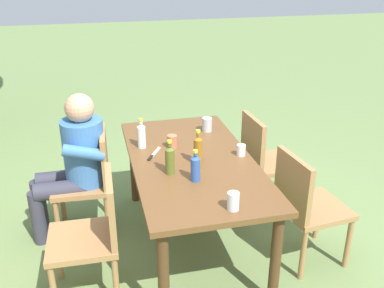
# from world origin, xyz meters

# --- Properties ---
(ground_plane) EXTENTS (24.00, 24.00, 0.00)m
(ground_plane) POSITION_xyz_m (0.00, 0.00, 0.00)
(ground_plane) COLOR #6B844C
(dining_table) EXTENTS (1.69, 0.88, 0.74)m
(dining_table) POSITION_xyz_m (0.00, 0.00, 0.65)
(dining_table) COLOR brown
(dining_table) RESTS_ON ground_plane
(chair_far_right) EXTENTS (0.46, 0.46, 0.87)m
(chair_far_right) POSITION_xyz_m (0.37, 0.74, 0.49)
(chair_far_right) COLOR #A37547
(chair_far_right) RESTS_ON ground_plane
(chair_near_left) EXTENTS (0.49, 0.49, 0.87)m
(chair_near_left) POSITION_xyz_m (-0.39, -0.74, 0.49)
(chair_near_left) COLOR #A37547
(chair_near_left) RESTS_ON ground_plane
(chair_near_right) EXTENTS (0.46, 0.46, 0.87)m
(chair_near_right) POSITION_xyz_m (0.38, -0.74, 0.49)
(chair_near_right) COLOR #A37547
(chair_near_right) RESTS_ON ground_plane
(chair_far_left) EXTENTS (0.45, 0.45, 0.87)m
(chair_far_left) POSITION_xyz_m (-0.38, 0.74, 0.49)
(chair_far_left) COLOR #A37547
(chair_far_left) RESTS_ON ground_plane
(person_in_white_shirt) EXTENTS (0.47, 0.62, 1.18)m
(person_in_white_shirt) POSITION_xyz_m (0.38, 0.85, 0.66)
(person_in_white_shirt) COLOR #3D70B2
(person_in_white_shirt) RESTS_ON ground_plane
(bottle_clear) EXTENTS (0.06, 0.06, 0.24)m
(bottle_clear) POSITION_xyz_m (0.29, 0.33, 0.84)
(bottle_clear) COLOR white
(bottle_clear) RESTS_ON dining_table
(bottle_blue) EXTENTS (0.06, 0.06, 0.22)m
(bottle_blue) POSITION_xyz_m (-0.32, 0.05, 0.84)
(bottle_blue) COLOR #2D56A3
(bottle_blue) RESTS_ON dining_table
(bottle_olive) EXTENTS (0.06, 0.06, 0.25)m
(bottle_olive) POSITION_xyz_m (-0.18, 0.20, 0.85)
(bottle_olive) COLOR #566623
(bottle_olive) RESTS_ON dining_table
(bottle_amber) EXTENTS (0.06, 0.06, 0.26)m
(bottle_amber) POSITION_xyz_m (-0.08, -0.02, 0.85)
(bottle_amber) COLOR #996019
(bottle_amber) RESTS_ON dining_table
(cup_terracotta) EXTENTS (0.08, 0.08, 0.10)m
(cup_terracotta) POSITION_xyz_m (0.24, 0.10, 0.79)
(cup_terracotta) COLOR #BC6B47
(cup_terracotta) RESTS_ON dining_table
(cup_white) EXTENTS (0.06, 0.06, 0.08)m
(cup_white) POSITION_xyz_m (-0.02, -0.37, 0.78)
(cup_white) COLOR white
(cup_white) RESTS_ON dining_table
(cup_steel) EXTENTS (0.08, 0.08, 0.12)m
(cup_steel) POSITION_xyz_m (0.50, -0.25, 0.80)
(cup_steel) COLOR #B2B7BC
(cup_steel) RESTS_ON dining_table
(cup_glass) EXTENTS (0.07, 0.07, 0.11)m
(cup_glass) POSITION_xyz_m (-0.72, -0.08, 0.80)
(cup_glass) COLOR silver
(cup_glass) RESTS_ON dining_table
(table_knife) EXTENTS (0.22, 0.14, 0.01)m
(table_knife) POSITION_xyz_m (0.13, 0.27, 0.74)
(table_knife) COLOR silver
(table_knife) RESTS_ON dining_table
(backpack_by_near_side) EXTENTS (0.33, 0.22, 0.42)m
(backpack_by_near_side) POSITION_xyz_m (1.36, -0.44, 0.20)
(backpack_by_near_side) COLOR maroon
(backpack_by_near_side) RESTS_ON ground_plane
(backpack_by_far_side) EXTENTS (0.32, 0.21, 0.43)m
(backpack_by_far_side) POSITION_xyz_m (1.38, -0.43, 0.20)
(backpack_by_far_side) COLOR maroon
(backpack_by_far_side) RESTS_ON ground_plane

